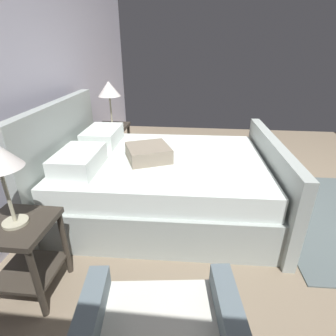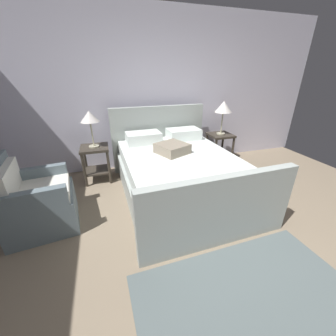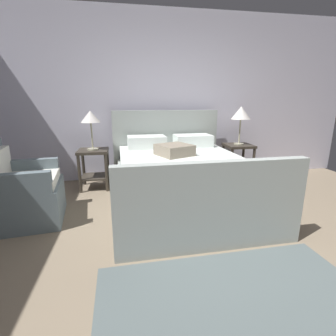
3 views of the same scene
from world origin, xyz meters
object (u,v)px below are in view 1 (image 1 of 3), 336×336
(table_lamp_right, at_px, (109,90))
(nightstand_left, at_px, (23,247))
(nightstand_right, at_px, (113,138))
(bed, at_px, (160,180))

(table_lamp_right, relative_size, nightstand_left, 1.04)
(nightstand_right, xyz_separation_m, table_lamp_right, (0.00, 0.00, 0.70))
(nightstand_right, relative_size, nightstand_left, 1.00)
(bed, relative_size, nightstand_left, 3.84)
(bed, distance_m, nightstand_right, 1.46)
(table_lamp_right, height_order, nightstand_left, table_lamp_right)
(nightstand_right, distance_m, nightstand_left, 2.36)
(nightstand_left, bearing_deg, nightstand_right, 1.66)
(nightstand_right, xyz_separation_m, nightstand_left, (-2.36, -0.07, 0.00))
(nightstand_right, height_order, table_lamp_right, table_lamp_right)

